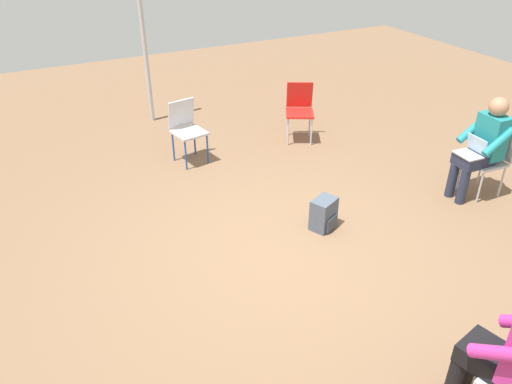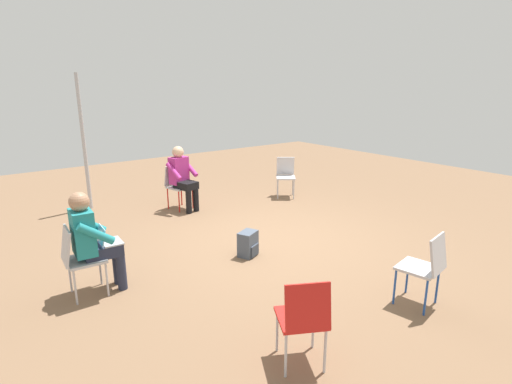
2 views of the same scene
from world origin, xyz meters
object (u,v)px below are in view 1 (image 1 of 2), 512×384
Objects in this scene: chair_south at (490,156)px; chair_east at (186,127)px; backpack_near_laptop_user at (323,215)px; person_with_laptop at (483,144)px; chair_southeast at (300,107)px.

chair_east is at bearing 53.33° from chair_south.
backpack_near_laptop_user is at bearing 98.16° from chair_east.
person_with_laptop is at bearing 90.00° from chair_south.
chair_south is at bearing -96.43° from backpack_near_laptop_user.
chair_south is 0.69× the size of person_with_laptop.
chair_southeast is at bearing 29.93° from chair_south.
chair_south is at bearing 144.23° from chair_southeast.
chair_southeast is 2.62m from person_with_laptop.
chair_east is 2.39m from backpack_near_laptop_user.
backpack_near_laptop_user is at bearing 87.10° from person_with_laptop.
chair_southeast is 0.69× the size of person_with_laptop.
chair_southeast reaches higher than backpack_near_laptop_user.
chair_southeast is at bearing 26.70° from person_with_laptop.
chair_east is 1.00× the size of chair_southeast.
chair_east reaches higher than backpack_near_laptop_user.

